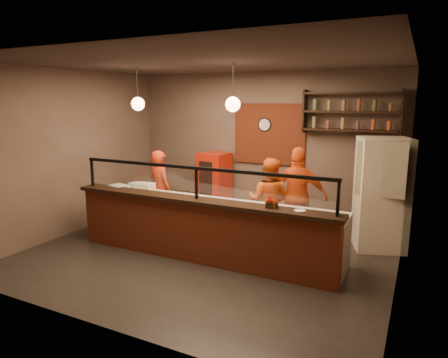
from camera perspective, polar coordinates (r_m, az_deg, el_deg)
The scene contains 29 objects.
floor at distance 7.01m, azimuth -2.54°, elevation -10.74°, with size 6.00×6.00×0.00m, color black.
ceiling at distance 6.53m, azimuth -2.80°, elevation 16.31°, with size 6.00×6.00×0.00m, color #3B322D.
wall_back at distance 8.83m, azimuth 5.27°, elevation 4.53°, with size 6.00×6.00×0.00m, color brown.
wall_left at distance 8.44m, azimuth -20.79°, elevation 3.55°, with size 5.00×5.00×0.00m, color brown.
wall_right at distance 5.77m, azimuth 24.36°, elevation 0.05°, with size 5.00×5.00×0.00m, color brown.
wall_front at distance 4.60m, azimuth -17.99°, elevation -2.11°, with size 6.00×6.00×0.00m, color brown.
brick_patch at distance 8.70m, azimuth 6.47°, elevation 6.40°, with size 1.60×0.04×1.30m, color #973C21.
service_counter at distance 6.59m, azimuth -3.86°, elevation -7.56°, with size 4.60×0.25×1.00m, color #973C21.
counter_ledge at distance 6.44m, azimuth -3.92°, elevation -3.09°, with size 4.70×0.37×0.06m, color black.
worktop_cabinet at distance 7.03m, azimuth -1.78°, elevation -6.98°, with size 4.60×0.75×0.85m, color gray.
worktop at distance 6.90m, azimuth -1.80°, elevation -3.43°, with size 4.60×0.75×0.05m, color white.
sneeze_guard at distance 6.36m, azimuth -3.96°, elevation -0.12°, with size 4.50×0.05×0.52m.
wall_shelving at distance 8.10m, azimuth 17.68°, elevation 9.14°, with size 1.84×0.28×0.85m.
wall_clock at distance 8.71m, azimuth 5.85°, elevation 7.74°, with size 0.30×0.30×0.04m, color black.
pendant_left at distance 7.51m, azimuth -12.19°, elevation 10.46°, with size 0.24×0.24×0.77m.
pendant_right at distance 6.50m, azimuth 1.27°, elevation 10.63°, with size 0.24×0.24×0.77m.
cook_left at distance 8.35m, azimuth -9.11°, elevation -1.45°, with size 0.59×0.39×1.62m, color red.
cook_mid at distance 7.39m, azimuth 6.42°, elevation -3.12°, with size 0.78×0.60×1.60m, color #E15B15.
cook_right at distance 7.38m, azimuth 10.53°, elevation -2.46°, with size 1.05×0.44×1.80m, color #E65215.
fridge at distance 7.56m, azimuth 21.53°, elevation -2.00°, with size 0.83×0.77×1.99m, color silver.
red_cooler at distance 9.05m, azimuth -1.39°, elevation -0.83°, with size 0.63×0.57×1.46m, color #AF1E0B.
pizza_dough at distance 6.85m, azimuth -1.31°, elevation -3.27°, with size 0.46×0.46×0.01m, color #F0E3CB.
prep_tub_a at distance 7.73m, azimuth -11.32°, elevation -1.21°, with size 0.34×0.27×0.17m, color silver.
prep_tub_b at distance 7.92m, azimuth -12.32°, elevation -1.06°, with size 0.28×0.22×0.14m, color silver.
prep_tub_c at distance 7.70m, azimuth -14.79°, elevation -1.44°, with size 0.33×0.26×0.16m, color silver.
rolling_pin at distance 7.52m, azimuth -10.41°, elevation -1.98°, with size 0.05×0.05×0.31m, color gold.
condiment_caddy at distance 5.92m, azimuth 6.86°, elevation -3.68°, with size 0.16×0.13×0.09m, color black.
pepper_mill at distance 5.73m, azimuth 15.91°, elevation -3.84°, with size 0.05×0.05×0.22m, color black.
small_plate at distance 5.82m, azimuth 10.78°, elevation -4.45°, with size 0.16×0.16×0.01m, color silver.
Camera 1 is at (3.17, -5.68, 2.61)m, focal length 32.00 mm.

